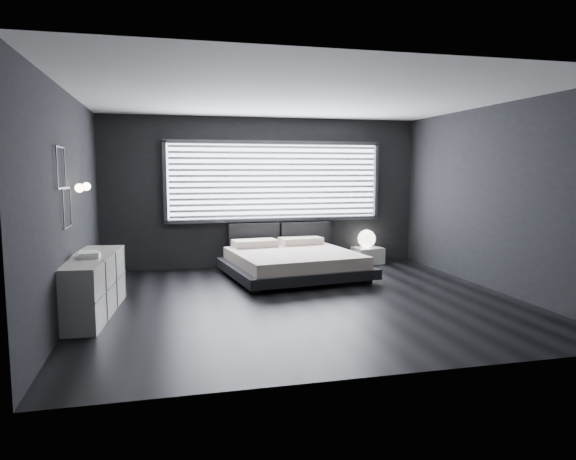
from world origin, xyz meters
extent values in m
plane|color=black|center=(0.00, 0.00, 0.00)|extent=(6.00, 6.00, 0.00)
plane|color=silver|center=(0.00, 0.00, 2.80)|extent=(6.00, 6.00, 0.00)
cube|color=black|center=(0.00, 2.75, 1.40)|extent=(6.00, 0.04, 2.80)
cube|color=black|center=(0.00, -2.75, 1.40)|extent=(6.00, 0.04, 2.80)
cube|color=black|center=(-3.00, 0.00, 1.40)|extent=(0.04, 5.50, 2.80)
cube|color=black|center=(3.00, 0.00, 1.40)|extent=(0.04, 5.50, 2.80)
cube|color=white|center=(0.20, 2.73, 1.61)|extent=(4.00, 0.02, 1.38)
cube|color=#47474C|center=(-1.84, 2.70, 1.61)|extent=(0.06, 0.08, 1.48)
cube|color=#47474C|center=(2.24, 2.70, 1.61)|extent=(0.06, 0.08, 1.48)
cube|color=#47474C|center=(0.20, 2.70, 2.34)|extent=(4.14, 0.08, 0.06)
cube|color=#47474C|center=(0.20, 2.70, 0.88)|extent=(4.14, 0.08, 0.06)
cube|color=silver|center=(0.20, 2.67, 1.61)|extent=(3.94, 0.03, 1.32)
cube|color=black|center=(-0.23, 2.64, 0.57)|extent=(0.96, 0.16, 0.52)
cube|color=black|center=(0.77, 2.64, 0.57)|extent=(0.96, 0.16, 0.52)
cylinder|color=silver|center=(-2.95, 0.05, 1.60)|extent=(0.10, 0.02, 0.02)
sphere|color=#FFE5B7|center=(-2.88, 0.05, 1.60)|extent=(0.11, 0.11, 0.11)
cylinder|color=silver|center=(-2.95, 0.65, 1.60)|extent=(0.10, 0.02, 0.02)
sphere|color=#FFE5B7|center=(-2.88, 0.65, 1.60)|extent=(0.11, 0.11, 0.11)
cube|color=#47474C|center=(-2.98, -0.55, 2.08)|extent=(0.01, 0.46, 0.02)
cube|color=#47474C|center=(-2.98, -0.55, 1.62)|extent=(0.01, 0.46, 0.02)
cube|color=#47474C|center=(-2.98, -0.32, 1.85)|extent=(0.01, 0.02, 0.46)
cube|color=#47474C|center=(-2.98, -0.78, 1.85)|extent=(0.01, 0.02, 0.46)
cube|color=#47474C|center=(-2.98, -0.30, 1.61)|extent=(0.01, 0.46, 0.02)
cube|color=#47474C|center=(-2.98, -0.30, 1.15)|extent=(0.01, 0.46, 0.02)
cube|color=#47474C|center=(-2.98, -0.07, 1.38)|extent=(0.01, 0.02, 0.46)
cube|color=#47474C|center=(-2.98, -0.53, 1.38)|extent=(0.01, 0.02, 0.46)
cube|color=black|center=(-0.55, 0.58, 0.04)|extent=(0.14, 0.14, 0.08)
cube|color=black|center=(1.33, 0.84, 0.04)|extent=(0.14, 0.14, 0.08)
cube|color=black|center=(-0.79, 2.26, 0.04)|extent=(0.14, 0.14, 0.08)
cube|color=black|center=(1.09, 2.52, 0.04)|extent=(0.14, 0.14, 0.08)
cube|color=black|center=(0.27, 1.55, 0.16)|extent=(2.47, 2.38, 0.16)
cube|color=beige|center=(0.27, 1.55, 0.34)|extent=(2.21, 2.21, 0.20)
cube|color=beige|center=(-0.28, 2.26, 0.50)|extent=(0.83, 0.52, 0.13)
cube|color=beige|center=(0.61, 2.38, 0.50)|extent=(0.83, 0.52, 0.13)
cube|color=silver|center=(2.01, 2.50, 0.16)|extent=(0.58, 0.51, 0.31)
sphere|color=white|center=(1.99, 2.52, 0.48)|extent=(0.35, 0.35, 0.35)
cube|color=silver|center=(-2.78, -0.07, 0.38)|extent=(0.71, 1.92, 0.75)
cube|color=#47474C|center=(-2.52, -0.10, 0.38)|extent=(0.19, 1.85, 0.73)
cube|color=white|center=(-2.78, -0.15, 0.77)|extent=(0.28, 0.36, 0.04)
cube|color=white|center=(-2.77, -0.17, 0.81)|extent=(0.27, 0.33, 0.03)
camera|label=1|loc=(-1.84, -6.82, 1.83)|focal=32.00mm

